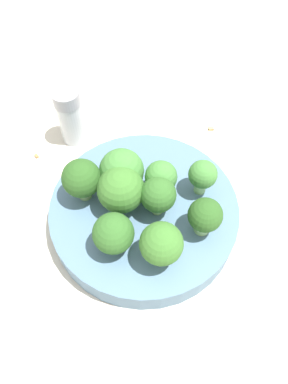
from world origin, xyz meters
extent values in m
plane|color=beige|center=(0.00, 0.00, 0.00)|extent=(3.00, 3.00, 0.00)
cylinder|color=slate|center=(0.00, 0.00, 0.02)|extent=(0.22, 0.22, 0.03)
cylinder|color=#7A9E5B|center=(0.01, 0.01, 0.05)|extent=(0.01, 0.01, 0.03)
sphere|color=#2D5B23|center=(0.01, 0.01, 0.07)|extent=(0.04, 0.04, 0.04)
cylinder|color=#7A9E5B|center=(0.00, 0.03, 0.05)|extent=(0.02, 0.02, 0.03)
sphere|color=#3D7533|center=(0.00, 0.03, 0.07)|extent=(0.04, 0.04, 0.04)
cylinder|color=#8EB770|center=(-0.04, 0.00, 0.04)|extent=(0.02, 0.02, 0.02)
sphere|color=#3D7533|center=(-0.04, 0.00, 0.07)|extent=(0.05, 0.05, 0.05)
cylinder|color=#8EB770|center=(0.07, 0.03, 0.05)|extent=(0.02, 0.02, 0.03)
sphere|color=#28511E|center=(0.07, 0.03, 0.06)|extent=(0.04, 0.04, 0.04)
cylinder|color=#84AD66|center=(-0.02, -0.02, 0.04)|extent=(0.02, 0.02, 0.02)
sphere|color=#386B28|center=(-0.02, -0.02, 0.07)|extent=(0.05, 0.05, 0.05)
cylinder|color=#84AD66|center=(0.03, 0.06, 0.05)|extent=(0.02, 0.02, 0.03)
sphere|color=#3D7533|center=(0.03, 0.06, 0.06)|extent=(0.03, 0.03, 0.03)
cylinder|color=#8EB770|center=(0.06, -0.03, 0.05)|extent=(0.02, 0.02, 0.03)
sphere|color=#386B28|center=(0.06, -0.03, 0.07)|extent=(0.04, 0.04, 0.04)
cylinder|color=#7A9E5B|center=(-0.06, -0.04, 0.05)|extent=(0.02, 0.02, 0.03)
sphere|color=#28511E|center=(-0.06, -0.04, 0.07)|extent=(0.04, 0.04, 0.04)
cylinder|color=#7A9E5B|center=(0.02, -0.06, 0.04)|extent=(0.02, 0.02, 0.02)
sphere|color=#2D5B23|center=(0.02, -0.06, 0.06)|extent=(0.04, 0.04, 0.04)
cylinder|color=#B2B7BC|center=(-0.17, 0.02, 0.03)|extent=(0.03, 0.03, 0.07)
cylinder|color=gray|center=(-0.17, 0.02, 0.07)|extent=(0.04, 0.04, 0.02)
cube|color=tan|center=(-0.04, 0.17, 0.00)|extent=(0.01, 0.01, 0.01)
cube|color=olive|center=(-0.17, -0.04, 0.00)|extent=(0.01, 0.01, 0.01)
camera|label=1|loc=(0.16, -0.15, 0.40)|focal=35.00mm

